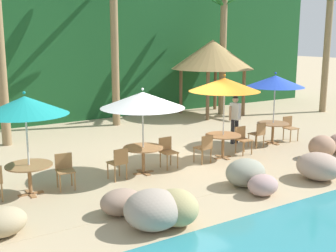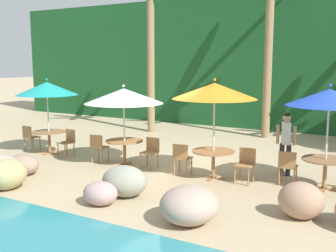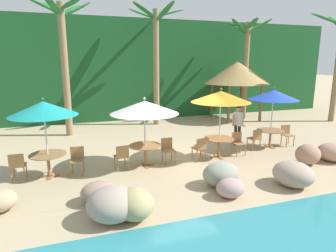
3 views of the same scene
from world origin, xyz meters
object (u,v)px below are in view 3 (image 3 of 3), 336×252
(palapa_hut, at_px, (237,73))
(waiter_in_white, at_px, (238,123))
(umbrella_teal, at_px, (43,109))
(chair_blue_inland, at_px, (255,138))
(chair_white_inland, at_px, (122,156))
(chair_orange_seaward, at_px, (238,142))
(dining_table_blue, at_px, (271,133))
(umbrella_blue, at_px, (274,95))
(chair_teal_inland, at_px, (17,165))
(dining_table_orange, at_px, (219,141))
(palm_tree_third, at_px, (246,53))
(dining_table_teal, at_px, (48,158))
(chair_teal_seaward, at_px, (77,158))
(chair_blue_seaward, at_px, (287,134))
(palm_tree_nearest, at_px, (64,48))
(umbrella_white, at_px, (144,107))
(umbrella_orange, at_px, (221,97))
(dining_table_white, at_px, (145,149))
(chair_white_seaward, at_px, (168,148))
(chair_orange_inland, at_px, (200,147))
(palm_tree_second, at_px, (156,48))

(palapa_hut, relative_size, waiter_in_white, 2.29)
(umbrella_teal, relative_size, chair_blue_inland, 2.86)
(chair_white_inland, relative_size, chair_orange_seaward, 1.00)
(dining_table_blue, bearing_deg, umbrella_blue, -90.00)
(chair_teal_inland, relative_size, dining_table_orange, 0.79)
(palm_tree_third, bearing_deg, dining_table_teal, -150.59)
(chair_teal_seaward, relative_size, palapa_hut, 0.22)
(chair_orange_seaward, distance_m, chair_blue_seaward, 2.71)
(palm_tree_nearest, relative_size, waiter_in_white, 3.69)
(umbrella_teal, height_order, palm_tree_nearest, palm_tree_nearest)
(palapa_hut, bearing_deg, dining_table_orange, -125.57)
(chair_blue_seaward, distance_m, palm_tree_nearest, 10.64)
(umbrella_white, height_order, umbrella_orange, umbrella_orange)
(umbrella_teal, xyz_separation_m, chair_white_inland, (2.25, -0.20, -1.64))
(dining_table_teal, xyz_separation_m, umbrella_white, (3.08, -0.02, 1.43))
(dining_table_white, distance_m, palapa_hut, 9.91)
(umbrella_teal, height_order, palm_tree_third, palm_tree_third)
(chair_teal_seaward, xyz_separation_m, dining_table_orange, (5.05, 0.01, 0.10))
(chair_white_seaward, height_order, chair_orange_seaward, same)
(waiter_in_white, bearing_deg, palm_tree_third, 54.95)
(chair_orange_seaward, height_order, waiter_in_white, waiter_in_white)
(chair_white_inland, bearing_deg, chair_blue_seaward, 5.66)
(umbrella_orange, distance_m, palapa_hut, 7.75)
(umbrella_orange, height_order, chair_blue_inland, umbrella_orange)
(chair_white_seaward, bearing_deg, umbrella_blue, 4.85)
(dining_table_teal, xyz_separation_m, palm_tree_third, (10.91, 6.15, 3.40))
(dining_table_orange, bearing_deg, chair_orange_inland, -168.68)
(dining_table_white, bearing_deg, umbrella_blue, 5.23)
(dining_table_orange, height_order, chair_orange_inland, chair_orange_inland)
(palapa_hut, bearing_deg, chair_blue_seaward, -99.56)
(umbrella_white, relative_size, dining_table_white, 2.15)
(umbrella_teal, height_order, dining_table_white, umbrella_teal)
(umbrella_orange, height_order, palapa_hut, palapa_hut)
(chair_teal_inland, relative_size, umbrella_blue, 0.35)
(dining_table_orange, bearing_deg, chair_teal_inland, -179.54)
(dining_table_teal, relative_size, dining_table_blue, 1.00)
(dining_table_teal, distance_m, chair_blue_inland, 7.74)
(umbrella_white, bearing_deg, chair_orange_inland, -4.58)
(chair_blue_seaward, relative_size, palapa_hut, 0.22)
(umbrella_orange, relative_size, palm_tree_nearest, 0.42)
(dining_table_teal, xyz_separation_m, chair_white_seaward, (3.93, 0.09, -0.10))
(dining_table_orange, relative_size, waiter_in_white, 0.65)
(chair_blue_seaward, distance_m, chair_blue_inland, 1.70)
(umbrella_teal, relative_size, umbrella_orange, 0.95)
(dining_table_blue, distance_m, palm_tree_nearest, 9.92)
(chair_white_seaward, height_order, palm_tree_third, palm_tree_third)
(chair_teal_seaward, xyz_separation_m, chair_orange_seaward, (5.91, 0.08, 0.00))
(dining_table_orange, xyz_separation_m, palm_tree_second, (-0.51, 6.44, 3.59))
(chair_blue_seaward, distance_m, waiter_in_white, 2.16)
(chair_white_inland, distance_m, palm_tree_second, 8.22)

